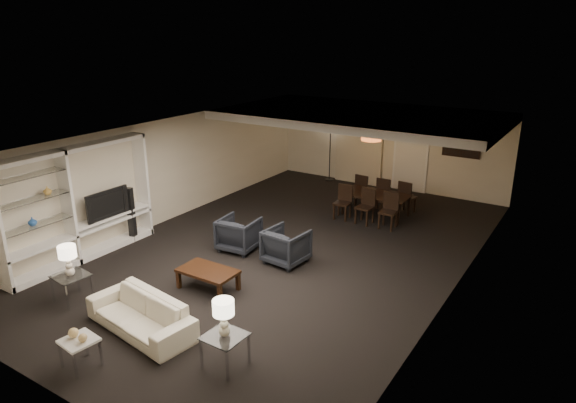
% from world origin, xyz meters
% --- Properties ---
extents(floor, '(11.00, 11.00, 0.00)m').
position_xyz_m(floor, '(0.00, 0.00, 0.00)').
color(floor, black).
rests_on(floor, ground).
extents(ceiling, '(7.00, 11.00, 0.02)m').
position_xyz_m(ceiling, '(0.00, 0.00, 2.50)').
color(ceiling, silver).
rests_on(ceiling, ground).
extents(wall_back, '(7.00, 0.02, 2.50)m').
position_xyz_m(wall_back, '(0.00, 5.50, 1.25)').
color(wall_back, beige).
rests_on(wall_back, ground).
extents(wall_front, '(7.00, 0.02, 2.50)m').
position_xyz_m(wall_front, '(0.00, -5.50, 1.25)').
color(wall_front, beige).
rests_on(wall_front, ground).
extents(wall_left, '(0.02, 11.00, 2.50)m').
position_xyz_m(wall_left, '(-3.50, 0.00, 1.25)').
color(wall_left, beige).
rests_on(wall_left, ground).
extents(wall_right, '(0.02, 11.00, 2.50)m').
position_xyz_m(wall_right, '(3.50, 0.00, 1.25)').
color(wall_right, beige).
rests_on(wall_right, ground).
extents(ceiling_soffit, '(7.00, 4.00, 0.20)m').
position_xyz_m(ceiling_soffit, '(0.00, 3.50, 2.40)').
color(ceiling_soffit, silver).
rests_on(ceiling_soffit, ceiling).
extents(curtains, '(1.50, 0.12, 2.40)m').
position_xyz_m(curtains, '(-0.90, 5.42, 1.20)').
color(curtains, beige).
rests_on(curtains, wall_back).
extents(door, '(0.90, 0.05, 2.10)m').
position_xyz_m(door, '(0.70, 5.47, 1.05)').
color(door, silver).
rests_on(door, wall_back).
extents(painting, '(0.95, 0.04, 0.65)m').
position_xyz_m(painting, '(2.10, 5.46, 1.55)').
color(painting, '#142D38').
rests_on(painting, wall_back).
extents(media_unit, '(0.38, 3.40, 2.35)m').
position_xyz_m(media_unit, '(-3.31, -2.60, 1.18)').
color(media_unit, white).
rests_on(media_unit, wall_left).
extents(pendant_light, '(0.52, 0.52, 0.24)m').
position_xyz_m(pendant_light, '(0.30, 3.50, 1.92)').
color(pendant_light, '#D8591E').
rests_on(pendant_light, ceiling_soffit).
extents(sofa, '(2.03, 1.02, 0.57)m').
position_xyz_m(sofa, '(-0.30, -3.84, 0.28)').
color(sofa, beige).
rests_on(sofa, floor).
extents(coffee_table, '(1.07, 0.63, 0.38)m').
position_xyz_m(coffee_table, '(-0.30, -2.24, 0.19)').
color(coffee_table, black).
rests_on(coffee_table, floor).
extents(armchair_left, '(0.85, 0.87, 0.72)m').
position_xyz_m(armchair_left, '(-0.90, -0.54, 0.36)').
color(armchair_left, black).
rests_on(armchair_left, floor).
extents(armchair_right, '(0.84, 0.86, 0.72)m').
position_xyz_m(armchair_right, '(0.30, -0.54, 0.36)').
color(armchair_right, black).
rests_on(armchair_right, floor).
extents(side_table_left, '(0.59, 0.59, 0.50)m').
position_xyz_m(side_table_left, '(-2.00, -3.84, 0.25)').
color(side_table_left, white).
rests_on(side_table_left, floor).
extents(side_table_right, '(0.55, 0.55, 0.50)m').
position_xyz_m(side_table_right, '(1.40, -3.84, 0.25)').
color(side_table_right, silver).
rests_on(side_table_right, floor).
extents(table_lamp_left, '(0.33, 0.33, 0.55)m').
position_xyz_m(table_lamp_left, '(-2.00, -3.84, 0.77)').
color(table_lamp_left, beige).
rests_on(table_lamp_left, side_table_left).
extents(table_lamp_right, '(0.31, 0.31, 0.55)m').
position_xyz_m(table_lamp_right, '(1.40, -3.84, 0.77)').
color(table_lamp_right, beige).
rests_on(table_lamp_right, side_table_right).
extents(marble_table, '(0.49, 0.49, 0.44)m').
position_xyz_m(marble_table, '(-0.30, -4.94, 0.22)').
color(marble_table, silver).
rests_on(marble_table, floor).
extents(gold_gourd_a, '(0.14, 0.14, 0.14)m').
position_xyz_m(gold_gourd_a, '(-0.40, -4.94, 0.52)').
color(gold_gourd_a, '#DAB773').
rests_on(gold_gourd_a, marble_table).
extents(gold_gourd_b, '(0.12, 0.12, 0.12)m').
position_xyz_m(gold_gourd_b, '(-0.20, -4.94, 0.51)').
color(gold_gourd_b, tan).
rests_on(gold_gourd_b, marble_table).
extents(television, '(1.03, 0.14, 0.59)m').
position_xyz_m(television, '(-3.28, -2.03, 1.05)').
color(television, black).
rests_on(television, media_unit).
extents(vase_blue, '(0.16, 0.16, 0.17)m').
position_xyz_m(vase_blue, '(-3.31, -3.61, 1.14)').
color(vase_blue, '#285CB1').
rests_on(vase_blue, media_unit).
extents(vase_amber, '(0.15, 0.15, 0.16)m').
position_xyz_m(vase_amber, '(-3.31, -3.22, 1.64)').
color(vase_amber, gold).
rests_on(vase_amber, media_unit).
extents(floor_speaker, '(0.17, 0.17, 1.23)m').
position_xyz_m(floor_speaker, '(-3.20, -1.43, 0.62)').
color(floor_speaker, black).
rests_on(floor_speaker, floor).
extents(dining_table, '(1.65, 0.93, 0.58)m').
position_xyz_m(dining_table, '(0.72, 2.97, 0.29)').
color(dining_table, black).
rests_on(dining_table, floor).
extents(chair_nl, '(0.43, 0.43, 0.86)m').
position_xyz_m(chair_nl, '(0.12, 2.32, 0.43)').
color(chair_nl, black).
rests_on(chair_nl, floor).
extents(chair_nm, '(0.42, 0.42, 0.86)m').
position_xyz_m(chair_nm, '(0.72, 2.32, 0.43)').
color(chair_nm, black).
rests_on(chair_nm, floor).
extents(chair_nr, '(0.41, 0.41, 0.86)m').
position_xyz_m(chair_nr, '(1.32, 2.32, 0.43)').
color(chair_nr, black).
rests_on(chair_nr, floor).
extents(chair_fl, '(0.44, 0.44, 0.86)m').
position_xyz_m(chair_fl, '(0.12, 3.62, 0.43)').
color(chair_fl, black).
rests_on(chair_fl, floor).
extents(chair_fm, '(0.40, 0.40, 0.86)m').
position_xyz_m(chair_fm, '(0.72, 3.62, 0.43)').
color(chair_fm, black).
rests_on(chair_fm, floor).
extents(chair_fr, '(0.45, 0.45, 0.86)m').
position_xyz_m(chair_fr, '(1.32, 3.62, 0.43)').
color(chair_fr, black).
rests_on(chair_fr, floor).
extents(floor_lamp, '(0.34, 0.34, 1.87)m').
position_xyz_m(floor_lamp, '(-1.77, 5.20, 0.93)').
color(floor_lamp, black).
rests_on(floor_lamp, floor).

